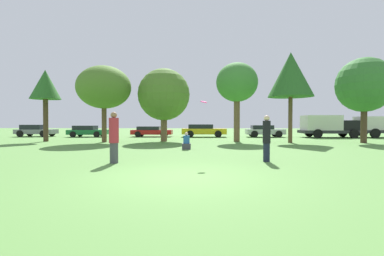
% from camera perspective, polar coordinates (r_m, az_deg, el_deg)
% --- Properties ---
extents(ground_plane, '(120.00, 120.00, 0.00)m').
position_cam_1_polar(ground_plane, '(8.06, -2.70, -9.90)').
color(ground_plane, '#54843D').
extents(person_thrower, '(0.37, 0.37, 1.93)m').
position_cam_1_polar(person_thrower, '(10.96, -15.61, -1.84)').
color(person_thrower, '#3F3F47').
rests_on(person_thrower, ground).
extents(person_catcher, '(0.30, 0.30, 1.82)m').
position_cam_1_polar(person_catcher, '(11.34, 14.94, -1.96)').
color(person_catcher, '#191E33').
rests_on(person_catcher, ground).
extents(frisbee, '(0.26, 0.25, 0.12)m').
position_cam_1_polar(frisbee, '(10.75, 2.41, 5.33)').
color(frisbee, '#F21E72').
extents(bystander_sitting, '(0.48, 0.40, 0.97)m').
position_cam_1_polar(bystander_sitting, '(15.94, -1.14, -2.97)').
color(bystander_sitting, '#3F3F47').
rests_on(bystander_sitting, ground).
extents(tree_0, '(2.32, 2.32, 5.69)m').
position_cam_1_polar(tree_0, '(25.24, -27.68, 7.63)').
color(tree_0, '#473323').
rests_on(tree_0, ground).
extents(tree_1, '(4.10, 4.10, 5.83)m').
position_cam_1_polar(tree_1, '(22.63, -17.49, 7.86)').
color(tree_1, brown).
rests_on(tree_1, ground).
extents(tree_2, '(4.13, 4.13, 5.80)m').
position_cam_1_polar(tree_2, '(22.57, -5.75, 6.73)').
color(tree_2, brown).
rests_on(tree_2, ground).
extents(tree_3, '(3.27, 3.27, 6.23)m').
position_cam_1_polar(tree_3, '(22.65, 9.13, 8.99)').
color(tree_3, brown).
rests_on(tree_3, ground).
extents(tree_4, '(3.31, 3.31, 6.73)m').
position_cam_1_polar(tree_4, '(22.37, 19.44, 10.15)').
color(tree_4, brown).
rests_on(tree_4, ground).
extents(tree_5, '(4.00, 4.00, 6.29)m').
position_cam_1_polar(tree_5, '(24.44, 31.65, 7.43)').
color(tree_5, '#473323').
rests_on(tree_5, ground).
extents(parked_car_grey, '(4.00, 1.86, 1.26)m').
position_cam_1_polar(parked_car_grey, '(34.02, -29.24, -0.41)').
color(parked_car_grey, slate).
rests_on(parked_car_grey, ground).
extents(parked_car_green, '(3.94, 1.83, 1.17)m').
position_cam_1_polar(parked_car_green, '(31.01, -20.53, -0.56)').
color(parked_car_green, '#196633').
rests_on(parked_car_green, ground).
extents(parked_car_red, '(4.22, 1.83, 1.09)m').
position_cam_1_polar(parked_car_red, '(29.63, -8.30, -0.65)').
color(parked_car_red, red).
rests_on(parked_car_red, ground).
extents(parked_car_yellow, '(4.53, 1.96, 1.30)m').
position_cam_1_polar(parked_car_yellow, '(28.89, 2.32, -0.45)').
color(parked_car_yellow, gold).
rests_on(parked_car_yellow, ground).
extents(parked_car_silver, '(3.86, 1.84, 1.22)m').
position_cam_1_polar(parked_car_silver, '(29.68, 14.48, -0.52)').
color(parked_car_silver, '#B2B2B7').
rests_on(parked_car_silver, ground).
extents(delivery_truck_black, '(5.49, 2.51, 2.21)m').
position_cam_1_polar(delivery_truck_black, '(31.14, 25.85, 0.49)').
color(delivery_truck_black, '#2D2D33').
rests_on(delivery_truck_black, ground).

